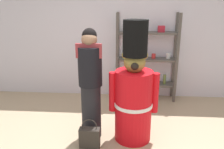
% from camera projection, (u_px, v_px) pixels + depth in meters
% --- Properties ---
extents(back_wall, '(6.40, 0.12, 2.60)m').
position_uv_depth(back_wall, '(118.00, 36.00, 4.85)').
color(back_wall, silver).
rests_on(back_wall, ground_plane).
extents(merchandise_shelf, '(1.23, 0.35, 1.79)m').
position_uv_depth(merchandise_shelf, '(146.00, 57.00, 4.72)').
color(merchandise_shelf, '#4C4742').
rests_on(merchandise_shelf, ground_plane).
extents(teddy_bear_guard, '(0.71, 0.56, 1.76)m').
position_uv_depth(teddy_bear_guard, '(134.00, 94.00, 3.31)').
color(teddy_bear_guard, red).
rests_on(teddy_bear_guard, ground_plane).
extents(person_shopper, '(0.36, 0.34, 1.64)m').
position_uv_depth(person_shopper, '(91.00, 83.00, 3.34)').
color(person_shopper, black).
rests_on(person_shopper, ground_plane).
extents(shopping_bag, '(0.29, 0.13, 0.44)m').
position_uv_depth(shopping_bag, '(90.00, 137.00, 3.26)').
color(shopping_bag, '#332D28').
rests_on(shopping_bag, ground_plane).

